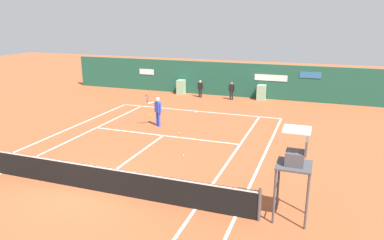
{
  "coord_description": "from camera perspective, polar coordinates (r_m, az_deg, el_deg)",
  "views": [
    {
      "loc": [
        7.41,
        -9.69,
        5.85
      ],
      "look_at": [
        1.35,
        6.99,
        0.8
      ],
      "focal_mm": 34.03,
      "sensor_mm": 36.0,
      "label": 1
    }
  ],
  "objects": [
    {
      "name": "player_on_baseline",
      "position": [
        20.0,
        -5.43,
        1.7
      ],
      "size": [
        0.83,
        0.64,
        1.84
      ],
      "rotation": [
        0.0,
        0.0,
        2.66
      ],
      "color": "blue",
      "rests_on": "ground_plane"
    },
    {
      "name": "tennis_net",
      "position": [
        13.31,
        -16.12,
        -8.42
      ],
      "size": [
        12.1,
        0.1,
        1.07
      ],
      "color": "#4C4C51",
      "rests_on": "ground_plane"
    },
    {
      "name": "tennis_ball_near_service_line",
      "position": [
        22.61,
        -6.61,
        0.87
      ],
      "size": [
        0.07,
        0.07,
        0.07
      ],
      "primitive_type": "sphere",
      "color": "#CCE033",
      "rests_on": "ground_plane"
    },
    {
      "name": "ground_plane",
      "position": [
        13.94,
        -14.57,
        -9.45
      ],
      "size": [
        80.0,
        80.0,
        0.01
      ],
      "color": "#A8512D"
    },
    {
      "name": "ball_kid_left_post",
      "position": [
        27.29,
        1.3,
        5.09
      ],
      "size": [
        0.43,
        0.18,
        1.29
      ],
      "rotation": [
        0.0,
        0.0,
        3.1
      ],
      "color": "black",
      "rests_on": "ground_plane"
    },
    {
      "name": "tennis_ball_by_sideline",
      "position": [
        18.94,
        -2.02,
        -2.01
      ],
      "size": [
        0.07,
        0.07,
        0.07
      ],
      "primitive_type": "sphere",
      "color": "#CCE033",
      "rests_on": "ground_plane"
    },
    {
      "name": "umpire_chair",
      "position": [
        10.92,
        15.82,
        -6.26
      ],
      "size": [
        1.0,
        1.0,
        2.82
      ],
      "rotation": [
        0.0,
        0.0,
        1.57
      ],
      "color": "#47474C",
      "rests_on": "ground_plane"
    },
    {
      "name": "tennis_ball_mid_court",
      "position": [
        15.93,
        -1.36,
        -5.53
      ],
      "size": [
        0.07,
        0.07,
        0.07
      ],
      "primitive_type": "sphere",
      "color": "#CCE033",
      "rests_on": "ground_plane"
    },
    {
      "name": "ball_kid_right_post",
      "position": [
        26.63,
        6.22,
        4.74
      ],
      "size": [
        0.43,
        0.18,
        1.3
      ],
      "rotation": [
        0.0,
        0.0,
        3.1
      ],
      "color": "black",
      "rests_on": "ground_plane"
    },
    {
      "name": "sponsor_back_wall",
      "position": [
        28.05,
        4.42,
        6.36
      ],
      "size": [
        25.0,
        1.02,
        2.54
      ],
      "color": "#1E5642",
      "rests_on": "ground_plane"
    }
  ]
}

